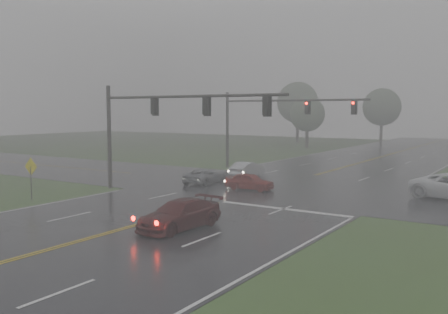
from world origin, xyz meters
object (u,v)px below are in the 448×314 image
Objects in this scene: sedan_red at (250,190)px; sedan_silver at (247,177)px; car_grey at (206,184)px; sedan_maroon at (180,229)px; signal_gantry_near at (156,116)px; signal_gantry_far at (267,115)px.

sedan_silver is at bearing 28.28° from sedan_red.
sedan_red is 0.85× the size of car_grey.
sedan_maroon is 0.33× the size of signal_gantry_near.
signal_gantry_near is (-0.94, -11.04, 5.47)m from sedan_silver.
sedan_silver reaches higher than sedan_red.
sedan_silver is 0.28× the size of signal_gantry_far.
sedan_red is 4.67m from car_grey.
sedan_maroon is 1.20× the size of sedan_silver.
sedan_silver is at bearing 85.13° from signal_gantry_near.
sedan_silver is (-3.74, 6.05, 0.00)m from sedan_red.
signal_gantry_far is (-0.10, 10.73, 5.48)m from car_grey.
sedan_maroon is 15.48m from car_grey.
signal_gantry_far is at bearing -92.78° from car_grey.
sedan_maroon is at bearing -43.72° from signal_gantry_near.
car_grey is (-7.79, 13.37, 0.00)m from sedan_maroon.
sedan_red is 7.11m from sedan_silver.
car_grey is at bearing 89.19° from signal_gantry_near.
signal_gantry_near reaches higher than sedan_maroon.
sedan_red is at bearing 46.86° from signal_gantry_near.
car_grey is (-0.86, -5.20, 0.00)m from sedan_silver.
signal_gantry_near reaches higher than sedan_silver.
signal_gantry_near is at bearing 133.41° from sedan_red.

